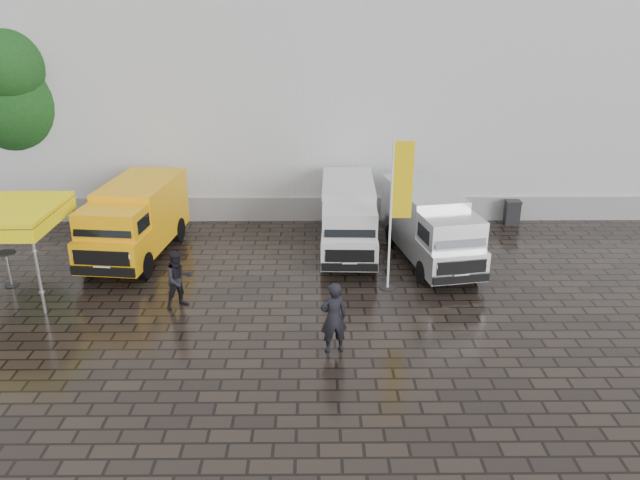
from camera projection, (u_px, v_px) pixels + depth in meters
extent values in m
plane|color=black|center=(364.00, 308.00, 18.72)|extent=(120.00, 120.00, 0.00)
cube|color=silver|center=(383.00, 55.00, 31.49)|extent=(44.00, 16.00, 12.00)
cube|color=gray|center=(398.00, 209.00, 25.97)|extent=(44.00, 0.15, 1.00)
cylinder|color=silver|center=(77.00, 234.00, 20.92)|extent=(0.10, 0.10, 2.61)
cylinder|color=silver|center=(38.00, 272.00, 18.00)|extent=(0.10, 0.10, 2.61)
cube|color=#FFE80D|center=(0.00, 209.00, 18.94)|extent=(3.33, 3.33, 0.12)
cylinder|color=black|center=(388.00, 287.00, 19.99)|extent=(0.50, 0.50, 0.04)
cylinder|color=white|center=(391.00, 215.00, 19.10)|extent=(0.07, 0.07, 4.97)
cube|color=yellow|center=(403.00, 180.00, 18.71)|extent=(0.60, 0.03, 2.39)
cylinder|color=black|center=(32.00, 167.00, 26.47)|extent=(0.56, 0.56, 4.02)
sphere|color=#133D16|center=(21.00, 99.00, 25.45)|extent=(4.43, 4.43, 4.43)
sphere|color=#133D16|center=(8.00, 52.00, 25.63)|extent=(2.61, 2.61, 2.61)
cylinder|color=black|center=(9.00, 269.00, 19.98)|extent=(0.60, 0.60, 1.15)
cube|color=black|center=(512.00, 212.00, 25.55)|extent=(0.65, 0.65, 1.00)
imported|color=black|center=(334.00, 318.00, 16.07)|extent=(0.81, 0.63, 1.97)
imported|color=black|center=(179.00, 279.00, 18.49)|extent=(1.10, 1.05, 1.79)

